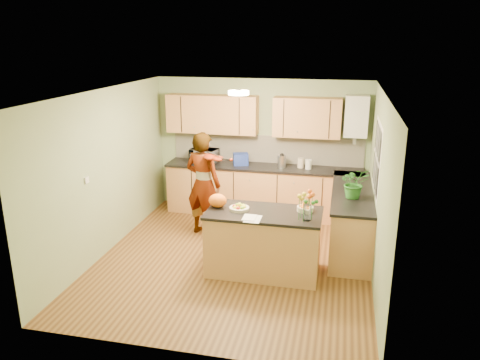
# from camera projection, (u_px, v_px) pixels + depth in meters

# --- Properties ---
(floor) EXTENTS (4.50, 4.50, 0.00)m
(floor) POSITION_uv_depth(u_px,v_px,m) (234.00, 259.00, 7.08)
(floor) COLOR #533317
(floor) RESTS_ON ground
(ceiling) EXTENTS (4.00, 4.50, 0.02)m
(ceiling) POSITION_uv_depth(u_px,v_px,m) (234.00, 92.00, 6.35)
(ceiling) COLOR white
(ceiling) RESTS_ON wall_back
(wall_back) EXTENTS (4.00, 0.02, 2.50)m
(wall_back) POSITION_uv_depth(u_px,v_px,m) (261.00, 146.00, 8.82)
(wall_back) COLOR gray
(wall_back) RESTS_ON floor
(wall_front) EXTENTS (4.00, 0.02, 2.50)m
(wall_front) POSITION_uv_depth(u_px,v_px,m) (182.00, 245.00, 4.62)
(wall_front) COLOR gray
(wall_front) RESTS_ON floor
(wall_left) EXTENTS (0.02, 4.50, 2.50)m
(wall_left) POSITION_uv_depth(u_px,v_px,m) (107.00, 172.00, 7.13)
(wall_left) COLOR gray
(wall_left) RESTS_ON floor
(wall_right) EXTENTS (0.02, 4.50, 2.50)m
(wall_right) POSITION_uv_depth(u_px,v_px,m) (378.00, 189.00, 6.30)
(wall_right) COLOR gray
(wall_right) RESTS_ON floor
(back_counter) EXTENTS (3.64, 0.62, 0.94)m
(back_counter) POSITION_uv_depth(u_px,v_px,m) (263.00, 190.00, 8.75)
(back_counter) COLOR tan
(back_counter) RESTS_ON floor
(right_counter) EXTENTS (0.62, 2.24, 0.94)m
(right_counter) POSITION_uv_depth(u_px,v_px,m) (351.00, 219.00, 7.39)
(right_counter) COLOR tan
(right_counter) RESTS_ON floor
(splashback) EXTENTS (3.60, 0.02, 0.52)m
(splashback) POSITION_uv_depth(u_px,v_px,m) (266.00, 149.00, 8.80)
(splashback) COLOR white
(splashback) RESTS_ON back_counter
(upper_cabinets) EXTENTS (3.20, 0.34, 0.70)m
(upper_cabinets) POSITION_uv_depth(u_px,v_px,m) (251.00, 115.00, 8.52)
(upper_cabinets) COLOR tan
(upper_cabinets) RESTS_ON wall_back
(boiler) EXTENTS (0.40, 0.30, 0.86)m
(boiler) POSITION_uv_depth(u_px,v_px,m) (356.00, 116.00, 8.13)
(boiler) COLOR white
(boiler) RESTS_ON wall_back
(window_right) EXTENTS (0.01, 1.30, 1.05)m
(window_right) POSITION_uv_depth(u_px,v_px,m) (377.00, 157.00, 6.78)
(window_right) COLOR white
(window_right) RESTS_ON wall_right
(light_switch) EXTENTS (0.02, 0.09, 0.09)m
(light_switch) POSITION_uv_depth(u_px,v_px,m) (87.00, 180.00, 6.55)
(light_switch) COLOR white
(light_switch) RESTS_ON wall_left
(ceiling_lamp) EXTENTS (0.30, 0.30, 0.07)m
(ceiling_lamp) POSITION_uv_depth(u_px,v_px,m) (239.00, 93.00, 6.64)
(ceiling_lamp) COLOR #FFEABF
(ceiling_lamp) RESTS_ON ceiling
(peninsula_island) EXTENTS (1.59, 0.81, 0.91)m
(peninsula_island) POSITION_uv_depth(u_px,v_px,m) (264.00, 242.00, 6.58)
(peninsula_island) COLOR tan
(peninsula_island) RESTS_ON floor
(fruit_dish) EXTENTS (0.28, 0.28, 0.10)m
(fruit_dish) POSITION_uv_depth(u_px,v_px,m) (239.00, 207.00, 6.51)
(fruit_dish) COLOR beige
(fruit_dish) RESTS_ON peninsula_island
(orange_bowl) EXTENTS (0.23, 0.23, 0.13)m
(orange_bowl) POSITION_uv_depth(u_px,v_px,m) (305.00, 207.00, 6.46)
(orange_bowl) COLOR beige
(orange_bowl) RESTS_ON peninsula_island
(flower_vase) EXTENTS (0.25, 0.25, 0.47)m
(flower_vase) POSITION_uv_depth(u_px,v_px,m) (308.00, 198.00, 6.06)
(flower_vase) COLOR silver
(flower_vase) RESTS_ON peninsula_island
(orange_bag) EXTENTS (0.27, 0.23, 0.19)m
(orange_bag) POSITION_uv_depth(u_px,v_px,m) (218.00, 200.00, 6.60)
(orange_bag) COLOR orange
(orange_bag) RESTS_ON peninsula_island
(papers) EXTENTS (0.21, 0.29, 0.01)m
(papers) POSITION_uv_depth(u_px,v_px,m) (253.00, 219.00, 6.18)
(papers) COLOR white
(papers) RESTS_ON peninsula_island
(violinist) EXTENTS (0.74, 0.59, 1.76)m
(violinist) POSITION_uv_depth(u_px,v_px,m) (203.00, 184.00, 7.76)
(violinist) COLOR tan
(violinist) RESTS_ON floor
(violin) EXTENTS (0.71, 0.62, 0.18)m
(violin) POSITION_uv_depth(u_px,v_px,m) (211.00, 157.00, 7.36)
(violin) COLOR #4C1804
(violin) RESTS_ON violinist
(microwave) EXTENTS (0.55, 0.42, 0.27)m
(microwave) POSITION_uv_depth(u_px,v_px,m) (204.00, 156.00, 8.79)
(microwave) COLOR white
(microwave) RESTS_ON back_counter
(blue_box) EXTENTS (0.32, 0.27, 0.22)m
(blue_box) POSITION_uv_depth(u_px,v_px,m) (241.00, 159.00, 8.67)
(blue_box) COLOR navy
(blue_box) RESTS_ON back_counter
(kettle) EXTENTS (0.16, 0.16, 0.30)m
(kettle) POSITION_uv_depth(u_px,v_px,m) (282.00, 161.00, 8.51)
(kettle) COLOR #B5B5BA
(kettle) RESTS_ON back_counter
(jar_cream) EXTENTS (0.15, 0.15, 0.18)m
(jar_cream) POSITION_uv_depth(u_px,v_px,m) (301.00, 163.00, 8.49)
(jar_cream) COLOR beige
(jar_cream) RESTS_ON back_counter
(jar_white) EXTENTS (0.15, 0.15, 0.17)m
(jar_white) POSITION_uv_depth(u_px,v_px,m) (308.00, 164.00, 8.40)
(jar_white) COLOR white
(jar_white) RESTS_ON back_counter
(potted_plant) EXTENTS (0.50, 0.46, 0.46)m
(potted_plant) POSITION_uv_depth(u_px,v_px,m) (355.00, 183.00, 6.85)
(potted_plant) COLOR #296D24
(potted_plant) RESTS_ON right_counter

